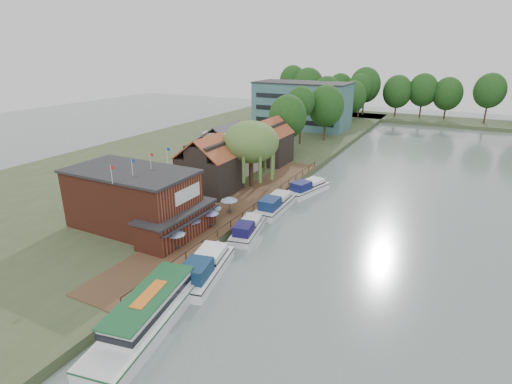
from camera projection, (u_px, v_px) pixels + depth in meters
The scene contains 27 objects.
ground at pixel (254, 259), 43.47m from camera, with size 260.00×260.00×0.00m, color slate.
land_bank at pixel (206, 153), 85.54m from camera, with size 50.00×140.00×1.00m, color #384728.
quay_deck at pixel (236, 207), 54.93m from camera, with size 6.00×50.00×0.10m, color #47301E.
quay_rail at pixel (255, 207), 54.02m from camera, with size 0.20×49.00×1.00m, color black, non-canonical shape.
pub at pixel (145, 201), 47.14m from camera, with size 20.00×11.00×7.30m, color maroon, non-canonical shape.
hotel_block at pixel (302, 105), 109.03m from camera, with size 25.40×12.40×12.30m, color #38666B, non-canonical shape.
cottage_a at pixel (209, 165), 59.89m from camera, with size 8.60×7.60×8.50m, color black, non-canonical shape.
cottage_b at pixel (227, 148), 69.54m from camera, with size 9.60×8.60×8.50m, color beige, non-canonical shape.
cottage_c at pixel (270, 141), 75.31m from camera, with size 7.60×7.60×8.50m, color black, non-canonical shape.
willow at pixel (251, 154), 61.78m from camera, with size 8.60×8.60×10.43m, color #476B2D, non-canonical shape.
umbrella_0 at pixel (176, 240), 42.88m from camera, with size 2.22×2.22×2.38m, color #194A8D, non-canonical shape.
umbrella_1 at pixel (191, 226), 46.21m from camera, with size 2.44×2.44×2.38m, color navy, non-canonical shape.
umbrella_2 at pixel (211, 219), 48.23m from camera, with size 1.97×1.97×2.38m, color #231C9C, non-canonical shape.
umbrella_3 at pixel (212, 213), 49.79m from camera, with size 2.46×2.46×2.38m, color navy, non-canonical shape.
umbrella_4 at pixel (229, 205), 52.42m from camera, with size 2.37×2.37×2.38m, color #1B4B98, non-canonical shape.
cruiser_0 at pixel (205, 265), 39.78m from camera, with size 3.49×10.77×2.64m, color white, non-canonical shape.
cruiser_1 at pixel (248, 227), 48.83m from camera, with size 2.93×9.10×2.17m, color silver, non-canonical shape.
cruiser_2 at pixel (275, 203), 56.11m from camera, with size 3.31×10.22×2.49m, color silver, non-canonical shape.
cruiser_3 at pixel (308, 186), 62.91m from camera, with size 3.16×9.77×2.36m, color white, non-canonical shape.
tour_boat at pixel (146, 314), 32.16m from camera, with size 3.90×13.83×3.02m, color silver, non-canonical shape.
swan at pixel (174, 291), 37.44m from camera, with size 0.44×0.44×0.44m, color white.
bank_tree_0 at pixel (287, 125), 81.30m from camera, with size 7.66×7.66×12.10m, color #143811, non-canonical shape.
bank_tree_1 at pixel (301, 115), 89.92m from camera, with size 6.07×6.07×12.97m, color #143811, non-canonical shape.
bank_tree_2 at pixel (325, 113), 93.15m from camera, with size 8.35×8.35×12.92m, color #143811, non-canonical shape.
bank_tree_3 at pixel (326, 100), 113.58m from camera, with size 8.55×8.55×13.54m, color #143811, non-canonical shape.
bank_tree_4 at pixel (352, 101), 118.74m from camera, with size 8.24×8.24×11.97m, color #143811, non-canonical shape.
bank_tree_5 at pixel (360, 95), 126.24m from camera, with size 7.55×7.55×13.41m, color #143811, non-canonical shape.
Camera 1 is at (17.93, -33.96, 21.65)m, focal length 28.00 mm.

